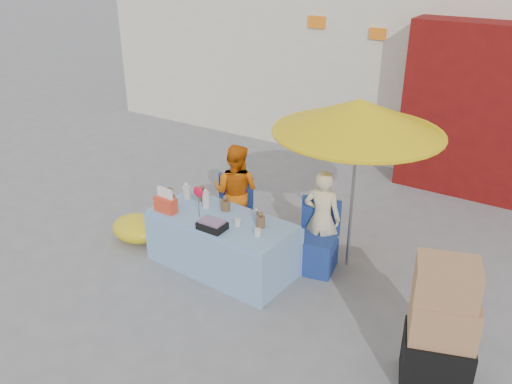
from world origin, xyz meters
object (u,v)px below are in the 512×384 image
Objects in this scene: vendor_beige at (322,219)px; market_table at (222,242)px; chair_left at (230,223)px; umbrella at (359,117)px; chair_right at (315,249)px; box_stack at (440,331)px; vendor_orange at (236,192)px.

market_table is at bearing 25.92° from vendor_beige.
vendor_beige is (1.25, 0.13, 0.36)m from chair_left.
umbrella is at bearing -1.02° from chair_left.
chair_right is (1.25, 0.00, 0.00)m from chair_left.
vendor_orange is at bearing 157.43° from box_stack.
vendor_orange is 1.05× the size of vendor_beige.
vendor_beige is at bearing -5.27° from chair_left.
box_stack is (3.01, -1.12, 0.34)m from chair_left.
box_stack is (1.46, -1.40, -1.30)m from umbrella.
chair_right is 2.11m from box_stack.
market_table is 2.14× the size of chair_left.
chair_left is at bearing 159.67° from box_stack.
chair_right is 0.41× the size of umbrella.
box_stack is at bearing -7.25° from market_table.
vendor_orange is 3.26m from box_stack.
vendor_orange reaches higher than box_stack.
chair_right is at bearing 162.45° from vendor_orange.
market_table is at bearing 169.09° from box_stack.
market_table reaches higher than chair_left.
vendor_orange is (-0.30, 0.73, 0.30)m from market_table.
market_table is 1.47× the size of vendor_beige.
chair_right is at bearing 77.27° from vendor_beige.
vendor_orange is 0.62× the size of umbrella.
vendor_orange is at bearing 115.74° from market_table.
vendor_beige reaches higher than chair_right.
chair_left is 0.69× the size of vendor_beige.
market_table is 1.42× the size of box_stack.
vendor_beige is (1.25, 0.00, -0.03)m from vendor_orange.
box_stack reaches higher than vendor_beige.
vendor_orange is 1.25m from vendor_beige.
chair_right is 1.69m from umbrella.
umbrella is (1.25, 0.88, 1.54)m from market_table.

